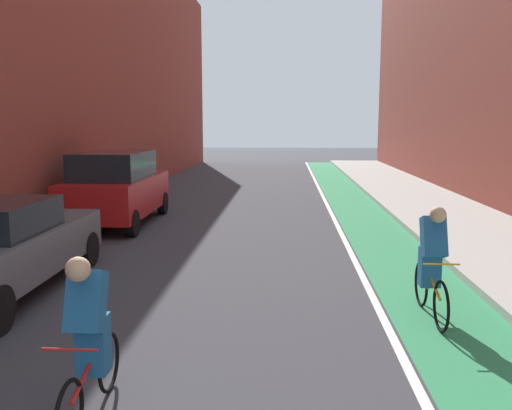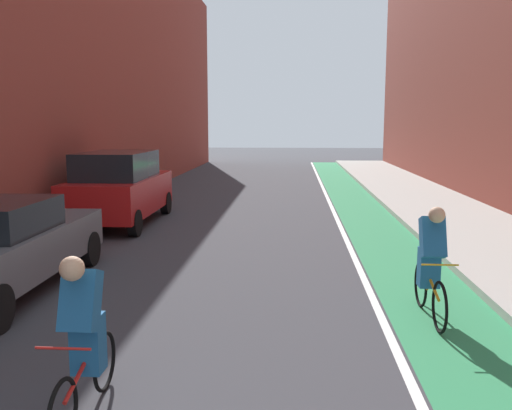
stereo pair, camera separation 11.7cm
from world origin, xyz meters
TOP-DOWN VIEW (x-y plane):
  - ground_plane at (0.00, 17.14)m, footprint 93.02×93.02m
  - bike_lane_paint at (3.57, 19.14)m, footprint 1.60×42.28m
  - lane_divider_stripe at (2.67, 19.14)m, footprint 0.12×42.28m
  - sidewalk_right at (6.00, 19.14)m, footprint 3.27×42.28m
  - building_facade_left at (-6.16, 19.12)m, footprint 4.15×42.28m
  - building_facade_right at (8.83, 21.14)m, footprint 2.40×38.28m
  - parked_suv_red at (-3.32, 15.71)m, footprint 1.97×4.54m
  - cyclist_lead at (-0.52, 5.86)m, footprint 0.48×1.67m
  - cyclist_mid at (3.33, 8.75)m, footprint 0.48×1.74m

SIDE VIEW (x-z plane):
  - ground_plane at x=0.00m, z-range 0.00..0.00m
  - bike_lane_paint at x=3.57m, z-range 0.00..0.00m
  - lane_divider_stripe at x=2.67m, z-range 0.00..0.00m
  - sidewalk_right at x=6.00m, z-range 0.00..0.14m
  - cyclist_lead at x=-0.52m, z-range 0.05..1.64m
  - cyclist_mid at x=3.33m, z-range 0.04..1.66m
  - parked_suv_red at x=-3.32m, z-range 0.03..2.01m
  - building_facade_left at x=-6.16m, z-range 0.00..10.69m
  - building_facade_right at x=8.83m, z-range 0.00..11.41m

